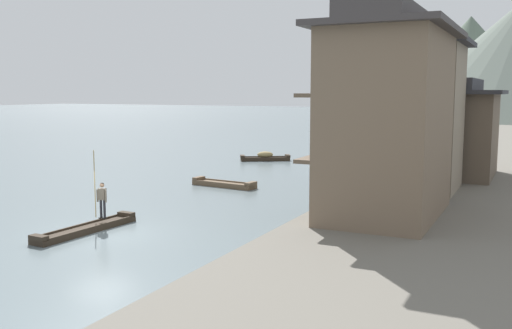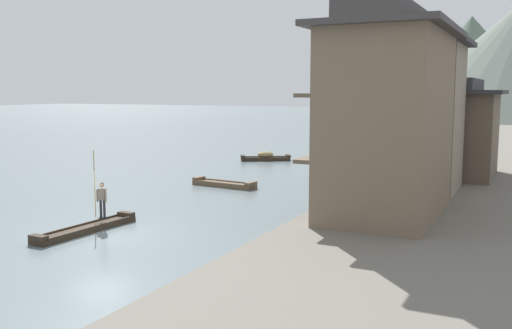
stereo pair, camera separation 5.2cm
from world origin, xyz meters
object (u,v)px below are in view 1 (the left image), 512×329
at_px(boat_moored_far, 265,157).
at_px(boat_upstream_distant, 224,184).
at_px(boat_midriver_drifting, 426,143).
at_px(house_waterfront_nearest, 388,116).
at_px(boat_moored_nearest, 403,153).
at_px(boatman_person, 102,196).
at_px(house_waterfront_tall, 448,129).
at_px(boat_moored_third, 360,136).
at_px(boat_foreground_poled, 86,229).
at_px(boat_midriver_upstream, 393,160).
at_px(boat_crossing_west, 349,141).
at_px(house_waterfront_second, 419,111).
at_px(boat_moored_second, 433,140).

relative_size(boat_moored_far, boat_upstream_distant, 0.93).
xyz_separation_m(boat_midriver_drifting, house_waterfront_nearest, (5.21, -40.86, 4.65)).
bearing_deg(boat_moored_nearest, boatman_person, -99.42).
bearing_deg(house_waterfront_nearest, house_waterfront_tall, 87.27).
bearing_deg(boat_moored_third, boat_moored_far, -91.33).
distance_m(boat_foreground_poled, house_waterfront_tall, 23.56).
relative_size(boat_midriver_upstream, boat_crossing_west, 0.79).
bearing_deg(boat_moored_nearest, boat_foreground_poled, -99.22).
bearing_deg(house_waterfront_nearest, boat_upstream_distant, 150.26).
relative_size(boat_moored_far, boat_crossing_west, 0.82).
relative_size(boat_midriver_drifting, house_waterfront_second, 0.41).
xyz_separation_m(boat_foreground_poled, boat_moored_second, (5.96, 53.64, 0.04)).
bearing_deg(boat_crossing_west, boat_upstream_distant, -86.47).
bearing_deg(house_waterfront_tall, boatman_person, -122.43).
bearing_deg(boat_moored_second, house_waterfront_nearest, -83.44).
xyz_separation_m(boatman_person, boat_upstream_distant, (-0.55, 11.99, -1.26)).
height_order(boat_midriver_drifting, boat_upstream_distant, boat_midriver_drifting).
bearing_deg(boat_foreground_poled, boat_crossing_west, 93.18).
xyz_separation_m(boat_foreground_poled, house_waterfront_second, (11.35, 13.64, 4.83)).
xyz_separation_m(boatman_person, house_waterfront_nearest, (11.38, 5.18, 3.53)).
bearing_deg(boat_crossing_west, house_waterfront_nearest, -71.03).
bearing_deg(house_waterfront_tall, boat_foreground_poled, -121.20).
relative_size(boatman_person, house_waterfront_second, 0.35).
bearing_deg(boatman_person, boat_moored_second, 83.59).
xyz_separation_m(boat_midriver_upstream, boat_crossing_west, (-8.81, 16.15, 0.06)).
height_order(boat_moored_nearest, boat_moored_far, boat_moored_far).
xyz_separation_m(boat_moored_nearest, boat_midriver_upstream, (0.31, -5.52, -0.04)).
bearing_deg(house_waterfront_nearest, boat_moored_third, 107.15).
distance_m(boatman_person, boat_midriver_drifting, 46.46).
height_order(boat_crossing_west, house_waterfront_nearest, house_waterfront_nearest).
bearing_deg(boat_moored_second, boat_upstream_distant, -99.04).
distance_m(boat_midriver_upstream, house_waterfront_tall, 12.84).
distance_m(boat_foreground_poled, boat_moored_second, 53.97).
distance_m(house_waterfront_nearest, house_waterfront_tall, 13.84).
relative_size(boat_moored_nearest, house_waterfront_second, 0.46).
distance_m(boat_midriver_upstream, boat_upstream_distant, 19.04).
bearing_deg(boat_midriver_drifting, house_waterfront_second, -81.25).
height_order(boat_upstream_distant, house_waterfront_second, house_waterfront_second).
height_order(boat_moored_third, boat_midriver_drifting, boat_midriver_drifting).
distance_m(boat_moored_second, house_waterfront_second, 40.64).
bearing_deg(boat_crossing_west, boat_foreground_poled, -86.82).
bearing_deg(boat_moored_third, house_waterfront_nearest, -72.85).
xyz_separation_m(boat_foreground_poled, boatman_person, (0.04, 0.99, 1.28)).
relative_size(boat_moored_second, boat_crossing_west, 1.07).
bearing_deg(boat_midriver_upstream, boat_moored_third, 112.36).
bearing_deg(boat_moored_nearest, boat_crossing_west, 128.66).
xyz_separation_m(boat_foreground_poled, boat_moored_far, (-4.03, 26.60, 0.16)).
relative_size(boat_foreground_poled, boat_crossing_west, 1.05).
bearing_deg(boat_midriver_upstream, boat_moored_far, -157.71).
height_order(boat_crossing_west, house_waterfront_tall, house_waterfront_tall).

